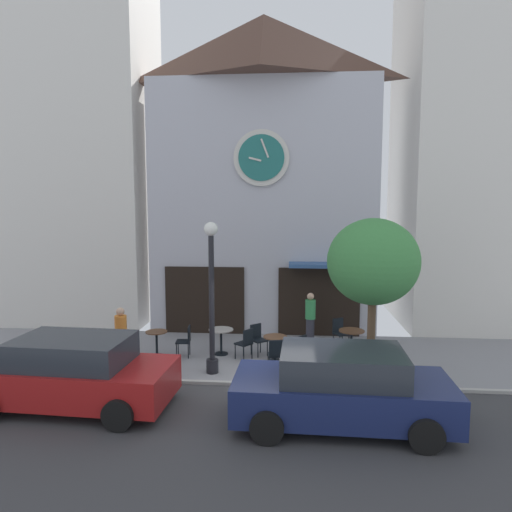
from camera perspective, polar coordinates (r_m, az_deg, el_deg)
The scene contains 20 objects.
ground_plane at distance 11.03m, azimuth 0.82°, elevation -17.22°, with size 29.50×10.34×0.13m.
clock_building at distance 16.32m, azimuth 0.94°, elevation 10.61°, with size 7.78×3.21×10.83m.
neighbor_building_left at distance 19.06m, azimuth -20.96°, elevation 14.43°, with size 5.25×3.66×14.40m.
neighbor_building_right at distance 19.07m, azimuth 26.06°, elevation 14.17°, with size 5.44×4.74×14.38m.
street_lamp at distance 11.92m, azimuth -5.56°, elevation -5.16°, with size 0.36×0.36×3.97m.
street_tree at distance 11.46m, azimuth 14.41°, elevation -0.78°, with size 2.23×2.01×4.08m.
cafe_table_near_door at distance 13.82m, azimuth -12.29°, elevation -10.16°, with size 0.63×0.63×0.75m.
cafe_table_center at distance 13.71m, azimuth -4.38°, elevation -9.95°, with size 0.73×0.73×0.76m.
cafe_table_center_left at distance 13.09m, azimuth 2.42°, elevation -10.92°, with size 0.67×0.67×0.73m.
cafe_table_center_right at distance 13.82m, azimuth 11.82°, elevation -9.89°, with size 0.75×0.75×0.76m.
cafe_chair_facing_street at distance 13.63m, azimuth -8.74°, elevation -10.18°, with size 0.44×0.44×0.90m.
cafe_chair_mid_row at distance 12.27m, azimuth 2.48°, elevation -11.98°, with size 0.46×0.46×0.90m.
cafe_chair_curbside at distance 13.23m, azimuth -1.30°, elevation -10.61°, with size 0.56×0.56×0.90m.
cafe_chair_outer at distance 14.55m, azimuth 10.39°, elevation -9.14°, with size 0.55×0.55×0.90m.
cafe_chair_by_entrance at distance 12.67m, azimuth 5.36°, elevation -11.41°, with size 0.56×0.56×0.90m.
cafe_chair_corner at distance 13.65m, azimuth 0.20°, elevation -10.06°, with size 0.56×0.56×0.90m.
pedestrian_orange at distance 12.99m, azimuth -16.47°, elevation -9.66°, with size 0.40×0.40×1.67m.
pedestrian_green at distance 14.54m, azimuth 6.78°, elevation -7.73°, with size 0.41×0.41×1.67m.
parked_car_red at distance 11.00m, azimuth -21.82°, elevation -13.38°, with size 4.39×2.20×1.55m.
parked_car_navy at distance 9.63m, azimuth 10.64°, elevation -15.91°, with size 4.35×2.12×1.55m.
Camera 1 is at (0.66, -10.69, 4.39)m, focal length 32.07 mm.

